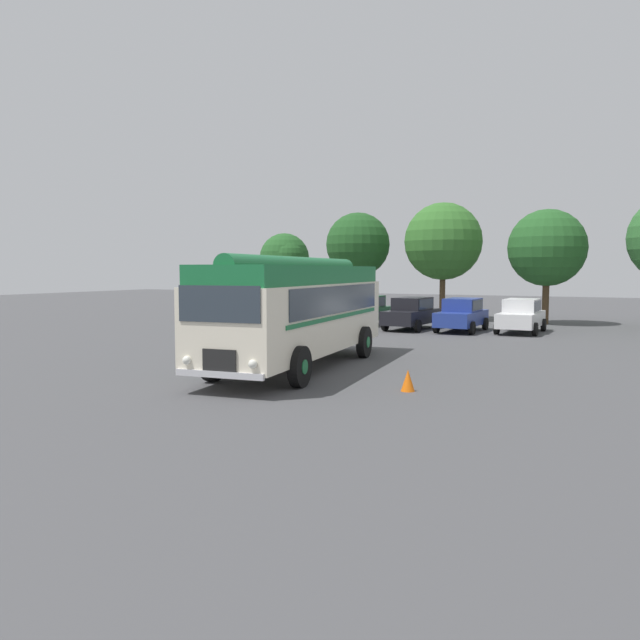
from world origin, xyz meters
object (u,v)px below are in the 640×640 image
Objects in this scene: vintage_bus at (299,308)px; car_mid_right at (462,315)px; car_mid_left at (412,313)px; car_far_right at (521,316)px; car_near_left at (364,311)px; traffic_cone at (408,381)px.

vintage_bus reaches higher than car_mid_right.
car_mid_left is 1.02× the size of car_far_right.
car_near_left is 7.82× the size of traffic_cone.
vintage_bus is at bearing -107.35° from car_far_right.
traffic_cone is (2.57, -16.07, -0.57)m from car_mid_right.
car_near_left is 5.64m from car_mid_right.
car_mid_left is 1.01× the size of car_mid_right.
car_near_left is at bearing 172.56° from car_mid_right.
car_mid_left is at bearing -15.67° from car_near_left.
vintage_bus is 5.11m from traffic_cone.
car_mid_right is (1.77, 13.91, -1.05)m from vintage_bus.
vintage_bus reaches higher than car_near_left.
car_mid_left is at bearing -177.57° from car_mid_right.
car_mid_left is 5.42m from car_far_right.
traffic_cone is (4.34, -2.16, -1.62)m from vintage_bus.
traffic_cone is at bearing -80.91° from car_mid_right.
vintage_bus is 18.75× the size of traffic_cone.
car_far_right reaches higher than traffic_cone.
car_near_left and car_mid_left have the same top height.
car_mid_left is at bearing 93.43° from vintage_bus.
car_far_right is at bearing 72.65° from vintage_bus.
car_near_left is 1.00× the size of car_mid_left.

